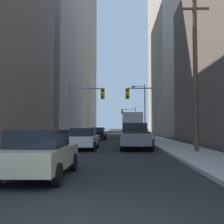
% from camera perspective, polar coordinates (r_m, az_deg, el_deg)
% --- Properties ---
extents(sidewalk_left, '(3.09, 160.00, 0.15)m').
position_cam_1_polar(sidewalk_left, '(54.77, -4.59, -4.60)').
color(sidewalk_left, '#9E9E99').
rests_on(sidewalk_left, ground).
extents(sidewalk_right, '(3.09, 160.00, 0.15)m').
position_cam_1_polar(sidewalk_right, '(54.62, 6.20, -4.60)').
color(sidewalk_right, '#9E9E99').
rests_on(sidewalk_right, ground).
extents(city_bus, '(2.73, 11.55, 3.40)m').
position_cam_1_polar(city_bus, '(39.79, 4.05, -2.55)').
color(city_bus, silver).
rests_on(city_bus, ground).
extents(pickup_truck_grey, '(2.20, 5.47, 1.90)m').
position_cam_1_polar(pickup_truck_grey, '(20.36, 4.77, -4.94)').
color(pickup_truck_grey, slate).
rests_on(pickup_truck_grey, ground).
extents(sedan_beige, '(1.95, 4.21, 1.52)m').
position_cam_1_polar(sedan_beige, '(9.35, -14.55, -8.15)').
color(sedan_beige, '#C6B793').
rests_on(sedan_beige, ground).
extents(sedan_white, '(1.95, 4.24, 1.52)m').
position_cam_1_polar(sedan_white, '(19.83, -5.83, -5.45)').
color(sedan_white, white).
rests_on(sedan_white, ground).
extents(sedan_black, '(1.95, 4.25, 1.52)m').
position_cam_1_polar(sedan_black, '(34.75, -2.87, -4.40)').
color(sedan_black, black).
rests_on(sedan_black, ground).
extents(traffic_signal_near_left, '(3.56, 0.44, 6.00)m').
position_cam_1_polar(traffic_signal_near_left, '(27.68, -5.59, 2.00)').
color(traffic_signal_near_left, gray).
rests_on(traffic_signal_near_left, ground).
extents(traffic_signal_near_right, '(2.93, 0.44, 6.00)m').
position_cam_1_polar(traffic_signal_near_right, '(27.55, 6.16, 1.97)').
color(traffic_signal_near_right, gray).
rests_on(traffic_signal_near_right, ground).
extents(traffic_signal_far_right, '(3.19, 0.44, 6.00)m').
position_cam_1_polar(traffic_signal_far_right, '(61.20, 3.55, -0.75)').
color(traffic_signal_far_right, gray).
rests_on(traffic_signal_far_right, ground).
extents(utility_pole_right, '(2.20, 0.28, 10.36)m').
position_cam_1_polar(utility_pole_right, '(18.16, 16.63, 9.31)').
color(utility_pole_right, brown).
rests_on(utility_pole_right, ground).
extents(street_lamp_right, '(1.97, 0.32, 7.50)m').
position_cam_1_polar(street_lamp_right, '(39.20, 6.31, 1.22)').
color(street_lamp_right, gray).
rests_on(street_lamp_right, ground).
extents(building_left_mid_office, '(24.97, 27.47, 35.14)m').
position_cam_1_polar(building_left_mid_office, '(57.57, -20.05, 13.27)').
color(building_left_mid_office, gray).
rests_on(building_left_mid_office, ground).
extents(building_left_far_tower, '(24.26, 21.61, 71.17)m').
position_cam_1_polar(building_left_far_tower, '(101.23, -10.86, 16.66)').
color(building_left_far_tower, tan).
rests_on(building_left_far_tower, ground).
extents(building_right_mid_block, '(20.18, 22.05, 31.70)m').
position_cam_1_polar(building_right_mid_block, '(58.38, 18.61, 11.27)').
color(building_right_mid_block, '#B7A893').
rests_on(building_right_mid_block, ground).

